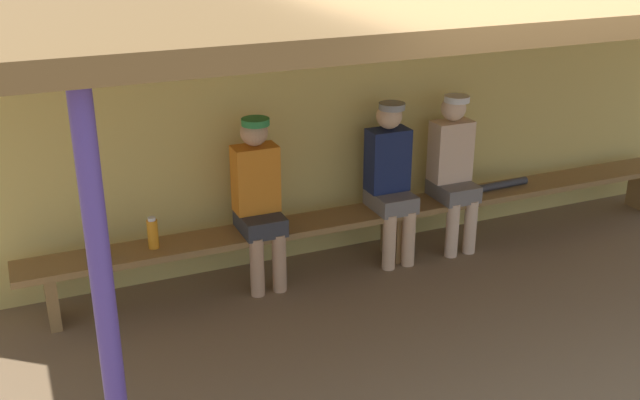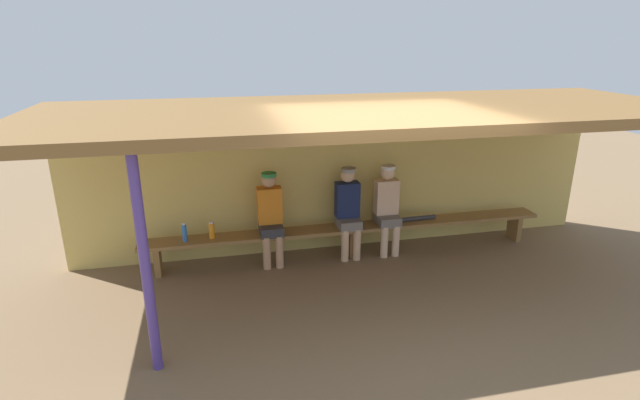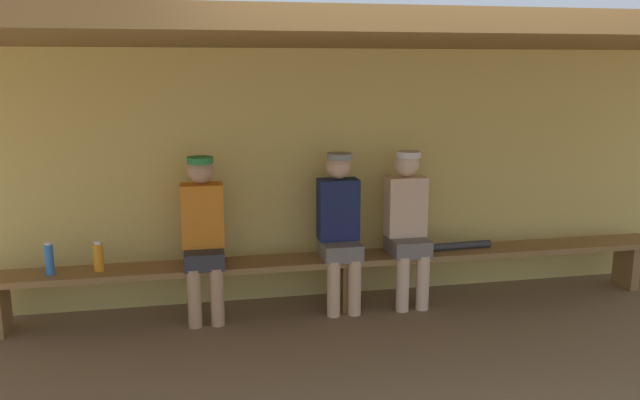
{
  "view_description": "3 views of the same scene",
  "coord_description": "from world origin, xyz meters",
  "px_view_note": "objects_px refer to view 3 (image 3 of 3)",
  "views": [
    {
      "loc": [
        -2.86,
        -3.57,
        2.86
      ],
      "look_at": [
        -0.8,
        1.24,
        0.76
      ],
      "focal_mm": 42.64,
      "sensor_mm": 36.0,
      "label": 1
    },
    {
      "loc": [
        -1.9,
        -4.83,
        3.13
      ],
      "look_at": [
        -0.56,
        1.1,
        1.06
      ],
      "focal_mm": 27.24,
      "sensor_mm": 36.0,
      "label": 2
    },
    {
      "loc": [
        -1.23,
        -3.53,
        2.05
      ],
      "look_at": [
        -0.28,
        1.21,
        1.03
      ],
      "focal_mm": 35.71,
      "sensor_mm": 36.0,
      "label": 3
    }
  ],
  "objects_px": {
    "player_in_red": "(339,224)",
    "bench": "(344,264)",
    "player_leftmost": "(407,220)",
    "water_bottle_orange": "(49,259)",
    "player_near_post": "(203,230)",
    "baseball_bat": "(445,247)",
    "water_bottle_green": "(98,257)"
  },
  "relations": [
    {
      "from": "water_bottle_green",
      "to": "baseball_bat",
      "type": "xyz_separation_m",
      "value": [
        2.91,
        0.0,
        -0.08
      ]
    },
    {
      "from": "player_near_post",
      "to": "baseball_bat",
      "type": "distance_m",
      "value": 2.1
    },
    {
      "from": "bench",
      "to": "player_leftmost",
      "type": "height_order",
      "value": "player_leftmost"
    },
    {
      "from": "player_leftmost",
      "to": "water_bottle_green",
      "type": "height_order",
      "value": "player_leftmost"
    },
    {
      "from": "water_bottle_orange",
      "to": "player_in_red",
      "type": "bearing_deg",
      "value": 0.6
    },
    {
      "from": "player_leftmost",
      "to": "water_bottle_orange",
      "type": "relative_size",
      "value": 5.14
    },
    {
      "from": "player_leftmost",
      "to": "player_near_post",
      "type": "xyz_separation_m",
      "value": [
        -1.74,
        0.0,
        0.0
      ]
    },
    {
      "from": "player_in_red",
      "to": "water_bottle_green",
      "type": "relative_size",
      "value": 5.56
    },
    {
      "from": "player_near_post",
      "to": "water_bottle_orange",
      "type": "bearing_deg",
      "value": -178.82
    },
    {
      "from": "player_in_red",
      "to": "player_near_post",
      "type": "relative_size",
      "value": 1.0
    },
    {
      "from": "player_in_red",
      "to": "player_leftmost",
      "type": "bearing_deg",
      "value": 0.0
    },
    {
      "from": "bench",
      "to": "player_near_post",
      "type": "bearing_deg",
      "value": 179.83
    },
    {
      "from": "bench",
      "to": "water_bottle_orange",
      "type": "height_order",
      "value": "water_bottle_orange"
    },
    {
      "from": "water_bottle_orange",
      "to": "player_leftmost",
      "type": "bearing_deg",
      "value": 0.48
    },
    {
      "from": "baseball_bat",
      "to": "bench",
      "type": "bearing_deg",
      "value": 177.09
    },
    {
      "from": "player_near_post",
      "to": "water_bottle_green",
      "type": "bearing_deg",
      "value": -179.57
    },
    {
      "from": "player_in_red",
      "to": "water_bottle_orange",
      "type": "height_order",
      "value": "player_in_red"
    },
    {
      "from": "bench",
      "to": "baseball_bat",
      "type": "height_order",
      "value": "baseball_bat"
    },
    {
      "from": "water_bottle_green",
      "to": "bench",
      "type": "bearing_deg",
      "value": 0.07
    },
    {
      "from": "water_bottle_green",
      "to": "player_in_red",
      "type": "bearing_deg",
      "value": 0.18
    },
    {
      "from": "water_bottle_orange",
      "to": "water_bottle_green",
      "type": "relative_size",
      "value": 1.08
    },
    {
      "from": "bench",
      "to": "player_leftmost",
      "type": "bearing_deg",
      "value": 0.36
    },
    {
      "from": "bench",
      "to": "player_near_post",
      "type": "xyz_separation_m",
      "value": [
        -1.18,
        0.0,
        0.36
      ]
    },
    {
      "from": "player_in_red",
      "to": "bench",
      "type": "bearing_deg",
      "value": -4.91
    },
    {
      "from": "player_in_red",
      "to": "water_bottle_green",
      "type": "height_order",
      "value": "player_in_red"
    },
    {
      "from": "player_near_post",
      "to": "water_bottle_orange",
      "type": "relative_size",
      "value": 5.14
    },
    {
      "from": "player_leftmost",
      "to": "water_bottle_orange",
      "type": "distance_m",
      "value": 2.92
    },
    {
      "from": "bench",
      "to": "player_near_post",
      "type": "relative_size",
      "value": 4.46
    },
    {
      "from": "player_near_post",
      "to": "bench",
      "type": "bearing_deg",
      "value": -0.17
    },
    {
      "from": "bench",
      "to": "baseball_bat",
      "type": "relative_size",
      "value": 6.84
    },
    {
      "from": "player_near_post",
      "to": "baseball_bat",
      "type": "xyz_separation_m",
      "value": [
        2.09,
        -0.0,
        -0.25
      ]
    },
    {
      "from": "player_near_post",
      "to": "baseball_bat",
      "type": "height_order",
      "value": "player_near_post"
    }
  ]
}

